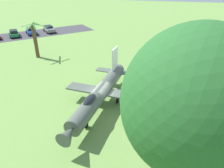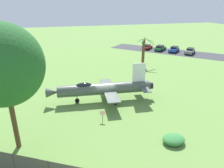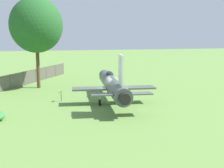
# 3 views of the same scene
# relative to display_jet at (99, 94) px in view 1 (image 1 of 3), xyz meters

# --- Properties ---
(ground_plane) EXTENTS (200.00, 200.00, 0.00)m
(ground_plane) POSITION_rel_display_jet_xyz_m (-0.04, -0.37, -1.81)
(ground_plane) COLOR #668E42
(parking_strip) EXTENTS (29.27, 28.31, 0.00)m
(parking_strip) POSITION_rel_display_jet_xyz_m (25.53, -24.99, -1.80)
(parking_strip) COLOR #38383D
(parking_strip) RESTS_ON ground_plane
(display_jet) EXTENTS (8.34, 14.53, 5.14)m
(display_jet) POSITION_rel_display_jet_xyz_m (0.00, 0.00, 0.00)
(display_jet) COLOR #4C564C
(display_jet) RESTS_ON ground_plane
(shade_tree) EXTENTS (6.61, 6.62, 11.43)m
(shade_tree) POSITION_rel_display_jet_xyz_m (-7.36, 9.85, 6.14)
(shade_tree) COLOR brown
(shade_tree) RESTS_ON ground_plane
(palm_tree) EXTENTS (4.25, 3.89, 5.94)m
(palm_tree) POSITION_rel_display_jet_xyz_m (14.70, -12.65, 1.14)
(palm_tree) COLOR brown
(palm_tree) RESTS_ON ground_plane
(shrub_by_tree) EXTENTS (1.86, 2.21, 0.75)m
(shrub_by_tree) POSITION_rel_display_jet_xyz_m (-10.92, -4.47, -1.43)
(shrub_by_tree) COLOR #387F3D
(shrub_by_tree) RESTS_ON ground_plane
(info_plaque) EXTENTS (0.63, 0.72, 1.14)m
(info_plaque) POSITION_rel_display_jet_xyz_m (-5.13, 1.17, -0.95)
(info_plaque) COLOR #333333
(info_plaque) RESTS_ON ground_plane
(parked_car_gray) EXTENTS (4.43, 4.54, 1.47)m
(parked_car_gray) POSITION_rel_display_jet_xyz_m (21.24, -29.16, -1.03)
(parked_car_gray) COLOR slate
(parked_car_gray) RESTS_ON ground_plane
(parked_car_blue) EXTENTS (4.20, 4.36, 1.50)m
(parked_car_blue) POSITION_rel_display_jet_xyz_m (24.31, -26.27, -1.03)
(parked_car_blue) COLOR #23429E
(parked_car_blue) RESTS_ON ground_plane
(parked_car_green) EXTENTS (4.17, 4.54, 1.53)m
(parked_car_green) POSITION_rel_display_jet_xyz_m (26.98, -23.48, -1.02)
(parked_car_green) COLOR #1E6B3D
(parked_car_green) RESTS_ON ground_plane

